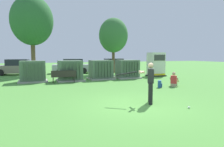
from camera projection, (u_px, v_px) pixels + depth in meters
name	position (u px, v px, depth m)	size (l,w,h in m)	color
ground_plane	(136.00, 105.00, 8.30)	(96.00, 96.00, 0.00)	#51933D
transformer_west	(33.00, 72.00, 15.31)	(2.10, 1.70, 1.62)	#9E9B93
transformer_mid_west	(70.00, 71.00, 15.93)	(2.10, 1.70, 1.62)	#9E9B93
transformer_mid_east	(101.00, 70.00, 17.05)	(2.10, 1.70, 1.62)	#9E9B93
transformer_east	(127.00, 69.00, 17.84)	(2.10, 1.70, 1.62)	#9E9B93
generator_enclosure	(156.00, 64.00, 19.63)	(1.60, 1.40, 2.30)	#262626
park_bench	(64.00, 76.00, 14.93)	(1.83, 0.57, 0.92)	#2D2823
batter	(149.00, 81.00, 8.54)	(1.52, 1.02, 1.74)	black
sports_ball	(189.00, 107.00, 7.76)	(0.09, 0.09, 0.09)	white
seated_spectator	(174.00, 81.00, 13.23)	(0.76, 0.72, 0.96)	tan
backpack	(160.00, 84.00, 12.74)	(0.37, 0.38, 0.44)	#264C8C
tree_left	(32.00, 21.00, 20.32)	(4.20, 4.20, 8.03)	brown
tree_center_left	(113.00, 35.00, 22.42)	(3.23, 3.23, 6.17)	brown
parked_car_leftmost	(17.00, 68.00, 20.92)	(4.40, 2.37, 1.62)	gray
parked_car_left_of_center	(72.00, 67.00, 22.66)	(4.40, 2.37, 1.62)	#B2B2B7
parked_car_right_of_center	(113.00, 65.00, 24.99)	(4.26, 2.05, 1.62)	#B2B2B7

